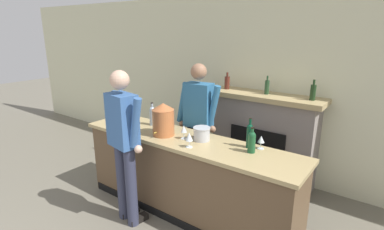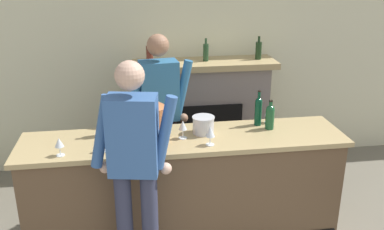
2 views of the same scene
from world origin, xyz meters
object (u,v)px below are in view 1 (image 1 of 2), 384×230
Objects in this scene: wine_bottle_riesling_slim at (152,115)px; wine_glass_by_dispenser at (135,122)px; potted_plant_corner at (116,137)px; wine_bottle_cabernet_heavy at (250,135)px; fireplace_stone at (263,138)px; person_bartender at (198,124)px; wine_glass_mid_counter at (184,129)px; wine_glass_front_right at (114,119)px; wine_glass_near_bucket at (189,137)px; wine_bottle_burgundy_dark at (252,141)px; wine_glass_back_row at (261,140)px; ice_bucket_steel at (202,134)px; copper_dispenser at (163,119)px; person_customer at (124,142)px.

wine_bottle_riesling_slim is 0.34m from wine_glass_by_dispenser.
wine_bottle_riesling_slim reaches higher than wine_glass_by_dispenser.
wine_bottle_cabernet_heavy reaches higher than potted_plant_corner.
fireplace_stone is 1.07m from person_bartender.
fireplace_stone reaches higher than wine_glass_mid_counter.
wine_bottle_riesling_slim is 0.51m from wine_glass_front_right.
wine_bottle_burgundy_dark is at bearing 24.15° from wine_glass_near_bucket.
wine_bottle_burgundy_dark is (1.48, -0.07, -0.01)m from wine_bottle_riesling_slim.
wine_bottle_riesling_slim is 2.05× the size of wine_glass_front_right.
wine_glass_by_dispenser is (-0.49, -0.69, 0.10)m from person_bartender.
wine_bottle_cabernet_heavy is 0.77m from wine_glass_mid_counter.
wine_glass_front_right reaches higher than wine_glass_back_row.
wine_bottle_riesling_slim reaches higher than potted_plant_corner.
ice_bucket_steel is at bearing -5.44° from wine_bottle_riesling_slim.
wine_glass_back_row is at bearing 3.07° from wine_bottle_riesling_slim.
ice_bucket_steel is 0.62m from wine_bottle_burgundy_dark.
copper_dispenser is 1.18m from wine_glass_back_row.
potted_plant_corner is at bearing 143.51° from person_customer.
ice_bucket_steel is 1.17× the size of wine_glass_near_bucket.
person_bartender is at bearing 106.98° from wine_glass_mid_counter.
potted_plant_corner is at bearing 166.92° from wine_bottle_burgundy_dark.
wine_glass_front_right is (-0.36, -0.03, -0.02)m from wine_glass_by_dispenser.
person_bartender is 0.56m from ice_bucket_steel.
person_customer reaches higher than ice_bucket_steel.
wine_bottle_riesling_slim is 0.69m from wine_glass_mid_counter.
copper_dispenser is 0.30m from wine_glass_mid_counter.
person_bartender reaches higher than wine_bottle_riesling_slim.
wine_bottle_cabernet_heavy is at bearing 125.67° from wine_bottle_burgundy_dark.
person_bartender is 10.15× the size of wine_glass_by_dispenser.
fireplace_stone is 1.91m from wine_glass_by_dispenser.
potted_plant_corner is at bearing 148.65° from wine_glass_by_dispenser.
wine_glass_near_bucket is at bearing -21.39° from wine_bottle_riesling_slim.
person_customer is at bearing -148.63° from wine_glass_back_row.
ice_bucket_steel is at bearing 44.73° from person_customer.
fireplace_stone is 4.87× the size of wine_bottle_cabernet_heavy.
wine_glass_near_bucket is at bearing -0.48° from wine_glass_by_dispenser.
person_bartender is 10.59× the size of wine_glass_near_bucket.
wine_glass_by_dispenser is 0.67m from wine_glass_mid_counter.
person_customer reaches higher than potted_plant_corner.
wine_bottle_burgundy_dark is at bearing 26.98° from person_customer.
wine_glass_mid_counter is at bearing -163.76° from wine_glass_back_row.
wine_glass_by_dispenser reaches higher than ice_bucket_steel.
copper_dispenser is (-0.12, -0.56, 0.18)m from person_bartender.
wine_glass_front_right is 1.03m from wine_glass_mid_counter.
fireplace_stone reaches higher than wine_bottle_riesling_slim.
wine_glass_by_dispenser is (1.61, -0.98, 0.84)m from potted_plant_corner.
ice_bucket_steel is 0.59× the size of wine_bottle_cabernet_heavy.
wine_glass_mid_counter reaches higher than wine_glass_front_right.
wine_glass_front_right is at bearing -170.84° from wine_bottle_burgundy_dark.
copper_dispenser is 1.99× the size of ice_bucket_steel.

